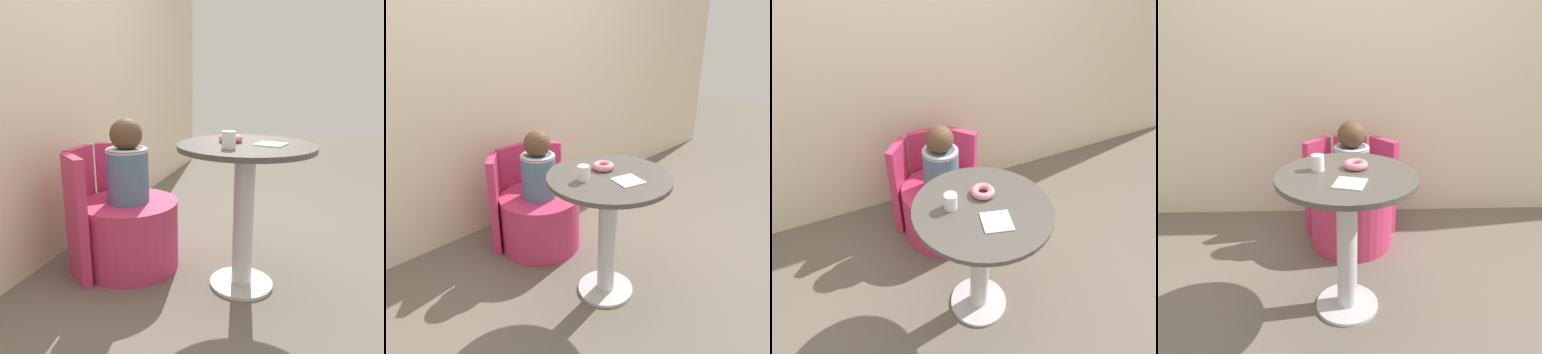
# 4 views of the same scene
# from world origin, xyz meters

# --- Properties ---
(ground_plane) EXTENTS (12.00, 12.00, 0.00)m
(ground_plane) POSITION_xyz_m (0.00, 0.00, 0.00)
(ground_plane) COLOR #665B51
(back_wall) EXTENTS (6.00, 0.06, 2.40)m
(back_wall) POSITION_xyz_m (0.00, 1.13, 1.20)
(back_wall) COLOR beige
(back_wall) RESTS_ON ground_plane
(round_table) EXTENTS (0.66, 0.66, 0.74)m
(round_table) POSITION_xyz_m (-0.09, -0.03, 0.53)
(round_table) COLOR silver
(round_table) RESTS_ON ground_plane
(tub_chair) EXTENTS (0.54, 0.54, 0.38)m
(tub_chair) POSITION_xyz_m (-0.04, 0.61, 0.19)
(tub_chair) COLOR #C63360
(tub_chair) RESTS_ON ground_plane
(booth_backrest) EXTENTS (0.64, 0.23, 0.67)m
(booth_backrest) POSITION_xyz_m (-0.04, 0.84, 0.34)
(booth_backrest) COLOR #C63360
(booth_backrest) RESTS_ON ground_plane
(child_figure) EXTENTS (0.23, 0.23, 0.46)m
(child_figure) POSITION_xyz_m (-0.04, 0.61, 0.60)
(child_figure) COLOR slate
(child_figure) RESTS_ON tub_chair
(donut) EXTENTS (0.12, 0.12, 0.04)m
(donut) POSITION_xyz_m (-0.04, 0.06, 0.76)
(donut) COLOR pink
(donut) RESTS_ON round_table
(cup) EXTENTS (0.06, 0.06, 0.08)m
(cup) POSITION_xyz_m (-0.22, 0.03, 0.78)
(cup) COLOR white
(cup) RESTS_ON round_table
(paper_napkin) EXTENTS (0.16, 0.16, 0.01)m
(paper_napkin) POSITION_xyz_m (-0.08, -0.14, 0.74)
(paper_napkin) COLOR white
(paper_napkin) RESTS_ON round_table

